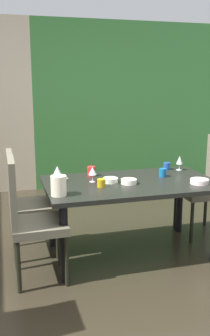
{
  "coord_description": "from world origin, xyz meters",
  "views": [
    {
      "loc": [
        -0.75,
        -2.78,
        1.63
      ],
      "look_at": [
        0.16,
        0.46,
        0.85
      ],
      "focal_mm": 40.0,
      "sensor_mm": 36.0,
      "label": 1
    }
  ],
  "objects_px": {
    "chair_right_far": "(208,182)",
    "cup_south": "(163,173)",
    "chair_left_far": "(25,198)",
    "serving_bowl_corner": "(110,180)",
    "serving_bowl_left": "(129,181)",
    "pitcher_near_shelf": "(59,185)",
    "chair_left_near": "(28,215)",
    "wine_glass_north": "(93,171)",
    "wine_glass_near_window": "(180,160)",
    "wine_glass_front": "(57,170)",
    "serving_bowl_center": "(199,181)",
    "cup_west": "(91,171)",
    "cup_rear": "(101,183)",
    "dining_table": "(131,190)",
    "cup_right": "(167,166)"
  },
  "relations": [
    {
      "from": "chair_right_far",
      "to": "cup_south",
      "type": "bearing_deg",
      "value": 104.66
    },
    {
      "from": "chair_left_far",
      "to": "chair_right_far",
      "type": "bearing_deg",
      "value": 90.0
    },
    {
      "from": "serving_bowl_corner",
      "to": "serving_bowl_left",
      "type": "xyz_separation_m",
      "value": [
        0.15,
        -0.1,
        0.0
      ]
    },
    {
      "from": "chair_left_far",
      "to": "cup_south",
      "type": "xyz_separation_m",
      "value": [
        1.33,
        -0.16,
        0.2
      ]
    },
    {
      "from": "pitcher_near_shelf",
      "to": "chair_left_near",
      "type": "bearing_deg",
      "value": -179.98
    },
    {
      "from": "wine_glass_north",
      "to": "wine_glass_near_window",
      "type": "distance_m",
      "value": 1.02
    },
    {
      "from": "wine_glass_front",
      "to": "serving_bowl_left",
      "type": "relative_size",
      "value": 1.02
    },
    {
      "from": "chair_right_far",
      "to": "pitcher_near_shelf",
      "type": "xyz_separation_m",
      "value": [
        -1.69,
        -0.5,
        0.22
      ]
    },
    {
      "from": "serving_bowl_center",
      "to": "cup_west",
      "type": "xyz_separation_m",
      "value": [
        -0.89,
        0.55,
        0.03
      ]
    },
    {
      "from": "serving_bowl_corner",
      "to": "chair_left_far",
      "type": "bearing_deg",
      "value": 163.95
    },
    {
      "from": "chair_right_far",
      "to": "cup_rear",
      "type": "xyz_separation_m",
      "value": [
        -1.29,
        -0.35,
        0.17
      ]
    },
    {
      "from": "wine_glass_north",
      "to": "wine_glass_near_window",
      "type": "bearing_deg",
      "value": 12.41
    },
    {
      "from": "cup_west",
      "to": "wine_glass_front",
      "type": "bearing_deg",
      "value": -161.37
    },
    {
      "from": "cup_south",
      "to": "serving_bowl_center",
      "type": "bearing_deg",
      "value": -56.29
    },
    {
      "from": "dining_table",
      "to": "wine_glass_front",
      "type": "height_order",
      "value": "wine_glass_front"
    },
    {
      "from": "dining_table",
      "to": "chair_left_far",
      "type": "xyz_separation_m",
      "value": [
        -0.97,
        0.25,
        -0.07
      ]
    },
    {
      "from": "chair_right_far",
      "to": "cup_rear",
      "type": "relative_size",
      "value": 14.29
    },
    {
      "from": "chair_left_far",
      "to": "serving_bowl_corner",
      "type": "xyz_separation_m",
      "value": [
        0.78,
        -0.22,
        0.18
      ]
    },
    {
      "from": "cup_right",
      "to": "pitcher_near_shelf",
      "type": "height_order",
      "value": "pitcher_near_shelf"
    },
    {
      "from": "cup_right",
      "to": "cup_west",
      "type": "xyz_separation_m",
      "value": [
        -0.84,
        -0.05,
        0.01
      ]
    },
    {
      "from": "wine_glass_north",
      "to": "serving_bowl_center",
      "type": "bearing_deg",
      "value": -19.28
    },
    {
      "from": "wine_glass_front",
      "to": "cup_west",
      "type": "distance_m",
      "value": 0.38
    },
    {
      "from": "chair_left_near",
      "to": "pitcher_near_shelf",
      "type": "bearing_deg",
      "value": 90.02
    },
    {
      "from": "serving_bowl_corner",
      "to": "cup_south",
      "type": "xyz_separation_m",
      "value": [
        0.55,
        0.06,
        0.02
      ]
    },
    {
      "from": "dining_table",
      "to": "wine_glass_north",
      "type": "bearing_deg",
      "value": 165.66
    },
    {
      "from": "serving_bowl_corner",
      "to": "cup_rear",
      "type": "distance_m",
      "value": 0.18
    },
    {
      "from": "cup_west",
      "to": "serving_bowl_corner",
      "type": "bearing_deg",
      "value": -68.45
    },
    {
      "from": "chair_right_far",
      "to": "pitcher_near_shelf",
      "type": "bearing_deg",
      "value": 106.66
    },
    {
      "from": "serving_bowl_corner",
      "to": "cup_rear",
      "type": "xyz_separation_m",
      "value": [
        -0.12,
        -0.13,
        0.01
      ]
    },
    {
      "from": "chair_left_far",
      "to": "cup_south",
      "type": "bearing_deg",
      "value": 83.15
    },
    {
      "from": "pitcher_near_shelf",
      "to": "cup_right",
      "type": "bearing_deg",
      "value": 26.43
    },
    {
      "from": "wine_glass_front",
      "to": "chair_right_far",
      "type": "bearing_deg",
      "value": 1.98
    },
    {
      "from": "cup_rear",
      "to": "cup_south",
      "type": "xyz_separation_m",
      "value": [
        0.68,
        0.19,
        0.01
      ]
    },
    {
      "from": "wine_glass_front",
      "to": "dining_table",
      "type": "bearing_deg",
      "value": -16.58
    },
    {
      "from": "serving_bowl_center",
      "to": "wine_glass_front",
      "type": "bearing_deg",
      "value": 160.79
    },
    {
      "from": "wine_glass_near_window",
      "to": "cup_west",
      "type": "relative_size",
      "value": 1.61
    },
    {
      "from": "cup_rear",
      "to": "wine_glass_front",
      "type": "bearing_deg",
      "value": 139.1
    },
    {
      "from": "cup_west",
      "to": "cup_south",
      "type": "distance_m",
      "value": 0.7
    },
    {
      "from": "serving_bowl_center",
      "to": "cup_right",
      "type": "distance_m",
      "value": 0.61
    },
    {
      "from": "cup_rear",
      "to": "cup_south",
      "type": "distance_m",
      "value": 0.7
    },
    {
      "from": "chair_left_near",
      "to": "serving_bowl_corner",
      "type": "relative_size",
      "value": 7.53
    },
    {
      "from": "wine_glass_near_window",
      "to": "serving_bowl_center",
      "type": "xyz_separation_m",
      "value": [
        -0.07,
        -0.54,
        -0.08
      ]
    },
    {
      "from": "wine_glass_front",
      "to": "cup_west",
      "type": "xyz_separation_m",
      "value": [
        0.35,
        0.12,
        -0.06
      ]
    },
    {
      "from": "serving_bowl_center",
      "to": "pitcher_near_shelf",
      "type": "bearing_deg",
      "value": -179.28
    },
    {
      "from": "dining_table",
      "to": "wine_glass_front",
      "type": "bearing_deg",
      "value": 163.42
    },
    {
      "from": "dining_table",
      "to": "wine_glass_near_window",
      "type": "distance_m",
      "value": 0.74
    },
    {
      "from": "cup_west",
      "to": "serving_bowl_left",
      "type": "bearing_deg",
      "value": -55.68
    },
    {
      "from": "cup_right",
      "to": "serving_bowl_center",
      "type": "bearing_deg",
      "value": -85.49
    },
    {
      "from": "cup_rear",
      "to": "cup_right",
      "type": "bearing_deg",
      "value": 29.02
    },
    {
      "from": "pitcher_near_shelf",
      "to": "chair_left_far",
      "type": "bearing_deg",
      "value": 116.62
    }
  ]
}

